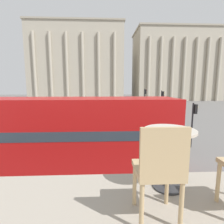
{
  "coord_description": "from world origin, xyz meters",
  "views": [
    {
      "loc": [
        0.73,
        -2.31,
        4.55
      ],
      "look_at": [
        1.56,
        15.67,
        1.91
      ],
      "focal_mm": 28.0,
      "sensor_mm": 36.0,
      "label": 1
    }
  ],
  "objects_px": {
    "car_black": "(28,127)",
    "pedestrian_red": "(139,105)",
    "traffic_light_mid": "(162,102)",
    "traffic_light_near": "(194,118)",
    "traffic_light_far": "(145,98)",
    "pedestrian_grey": "(122,106)",
    "plaza_building_right": "(175,66)",
    "cafe_chair_0": "(159,168)",
    "pedestrian_black": "(43,110)",
    "car_white": "(118,108)",
    "cafe_dining_table": "(169,145)",
    "plaza_building_left": "(78,64)",
    "double_decker_bus": "(70,133)"
  },
  "relations": [
    {
      "from": "traffic_light_mid",
      "to": "traffic_light_near",
      "type": "bearing_deg",
      "value": -93.38
    },
    {
      "from": "cafe_dining_table",
      "to": "plaza_building_right",
      "type": "relative_size",
      "value": 0.03
    },
    {
      "from": "car_black",
      "to": "pedestrian_grey",
      "type": "relative_size",
      "value": 2.46
    },
    {
      "from": "double_decker_bus",
      "to": "traffic_light_near",
      "type": "relative_size",
      "value": 3.15
    },
    {
      "from": "cafe_dining_table",
      "to": "car_white",
      "type": "height_order",
      "value": "cafe_dining_table"
    },
    {
      "from": "pedestrian_grey",
      "to": "cafe_dining_table",
      "type": "bearing_deg",
      "value": 123.68
    },
    {
      "from": "double_decker_bus",
      "to": "traffic_light_far",
      "type": "relative_size",
      "value": 2.52
    },
    {
      "from": "cafe_dining_table",
      "to": "pedestrian_red",
      "type": "bearing_deg",
      "value": 79.13
    },
    {
      "from": "cafe_dining_table",
      "to": "traffic_light_mid",
      "type": "distance_m",
      "value": 20.25
    },
    {
      "from": "pedestrian_red",
      "to": "pedestrian_grey",
      "type": "height_order",
      "value": "pedestrian_red"
    },
    {
      "from": "traffic_light_mid",
      "to": "car_white",
      "type": "bearing_deg",
      "value": 115.02
    },
    {
      "from": "cafe_dining_table",
      "to": "pedestrian_black",
      "type": "distance_m",
      "value": 27.1
    },
    {
      "from": "cafe_dining_table",
      "to": "traffic_light_near",
      "type": "bearing_deg",
      "value": 60.77
    },
    {
      "from": "pedestrian_red",
      "to": "pedestrian_grey",
      "type": "distance_m",
      "value": 3.56
    },
    {
      "from": "plaza_building_right",
      "to": "cafe_chair_0",
      "type": "bearing_deg",
      "value": -111.99
    },
    {
      "from": "plaza_building_left",
      "to": "traffic_light_far",
      "type": "xyz_separation_m",
      "value": [
        14.99,
        -33.79,
        -9.37
      ]
    },
    {
      "from": "traffic_light_near",
      "to": "traffic_light_mid",
      "type": "bearing_deg",
      "value": 86.62
    },
    {
      "from": "pedestrian_black",
      "to": "traffic_light_mid",
      "type": "bearing_deg",
      "value": 127.29
    },
    {
      "from": "car_black",
      "to": "cafe_chair_0",
      "type": "bearing_deg",
      "value": 112.62
    },
    {
      "from": "car_black",
      "to": "car_white",
      "type": "bearing_deg",
      "value": -129.57
    },
    {
      "from": "car_black",
      "to": "pedestrian_red",
      "type": "distance_m",
      "value": 21.8
    },
    {
      "from": "double_decker_bus",
      "to": "car_white",
      "type": "height_order",
      "value": "double_decker_bus"
    },
    {
      "from": "cafe_dining_table",
      "to": "pedestrian_red",
      "type": "distance_m",
      "value": 32.06
    },
    {
      "from": "cafe_chair_0",
      "to": "traffic_light_mid",
      "type": "distance_m",
      "value": 20.85
    },
    {
      "from": "cafe_dining_table",
      "to": "pedestrian_grey",
      "type": "height_order",
      "value": "cafe_dining_table"
    },
    {
      "from": "plaza_building_right",
      "to": "car_black",
      "type": "height_order",
      "value": "plaza_building_right"
    },
    {
      "from": "plaza_building_right",
      "to": "pedestrian_grey",
      "type": "height_order",
      "value": "plaza_building_right"
    },
    {
      "from": "traffic_light_far",
      "to": "car_black",
      "type": "xyz_separation_m",
      "value": [
        -13.77,
        -10.39,
        -2.02
      ]
    },
    {
      "from": "plaza_building_left",
      "to": "car_black",
      "type": "distance_m",
      "value": 45.64
    },
    {
      "from": "cafe_chair_0",
      "to": "car_black",
      "type": "bearing_deg",
      "value": 117.99
    },
    {
      "from": "plaza_building_right",
      "to": "pedestrian_black",
      "type": "distance_m",
      "value": 49.58
    },
    {
      "from": "cafe_dining_table",
      "to": "traffic_light_far",
      "type": "distance_m",
      "value": 25.81
    },
    {
      "from": "plaza_building_left",
      "to": "pedestrian_grey",
      "type": "distance_m",
      "value": 33.08
    },
    {
      "from": "traffic_light_far",
      "to": "car_black",
      "type": "bearing_deg",
      "value": -142.96
    },
    {
      "from": "traffic_light_near",
      "to": "car_black",
      "type": "height_order",
      "value": "traffic_light_near"
    },
    {
      "from": "pedestrian_red",
      "to": "double_decker_bus",
      "type": "bearing_deg",
      "value": 151.98
    },
    {
      "from": "double_decker_bus",
      "to": "pedestrian_red",
      "type": "relative_size",
      "value": 5.96
    },
    {
      "from": "pedestrian_black",
      "to": "pedestrian_red",
      "type": "xyz_separation_m",
      "value": [
        16.14,
        6.38,
        0.02
      ]
    },
    {
      "from": "plaza_building_left",
      "to": "pedestrian_black",
      "type": "height_order",
      "value": "plaza_building_left"
    },
    {
      "from": "pedestrian_black",
      "to": "pedestrian_red",
      "type": "height_order",
      "value": "pedestrian_red"
    },
    {
      "from": "traffic_light_far",
      "to": "car_white",
      "type": "distance_m",
      "value": 5.73
    },
    {
      "from": "traffic_light_far",
      "to": "car_black",
      "type": "height_order",
      "value": "traffic_light_far"
    },
    {
      "from": "traffic_light_near",
      "to": "car_white",
      "type": "relative_size",
      "value": 0.8
    },
    {
      "from": "plaza_building_left",
      "to": "pedestrian_grey",
      "type": "bearing_deg",
      "value": -67.34
    },
    {
      "from": "plaza_building_left",
      "to": "car_white",
      "type": "relative_size",
      "value": 7.14
    },
    {
      "from": "cafe_chair_0",
      "to": "pedestrian_grey",
      "type": "relative_size",
      "value": 0.53
    },
    {
      "from": "pedestrian_grey",
      "to": "car_white",
      "type": "bearing_deg",
      "value": 95.26
    },
    {
      "from": "traffic_light_far",
      "to": "pedestrian_grey",
      "type": "distance_m",
      "value": 6.1
    },
    {
      "from": "traffic_light_far",
      "to": "pedestrian_red",
      "type": "height_order",
      "value": "traffic_light_far"
    },
    {
      "from": "double_decker_bus",
      "to": "car_black",
      "type": "xyz_separation_m",
      "value": [
        -5.64,
        8.09,
        -1.53
      ]
    }
  ]
}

